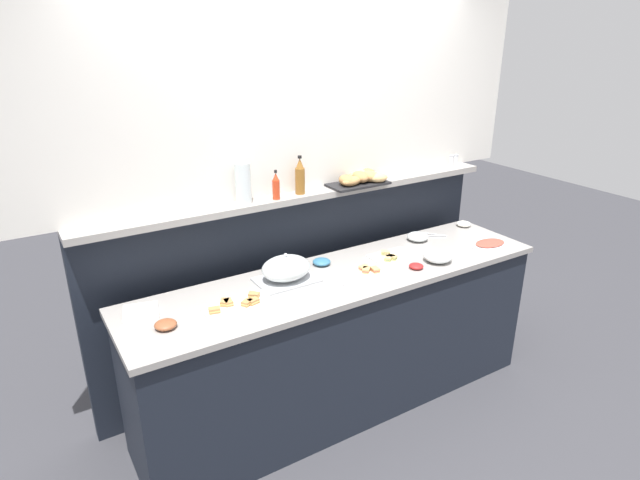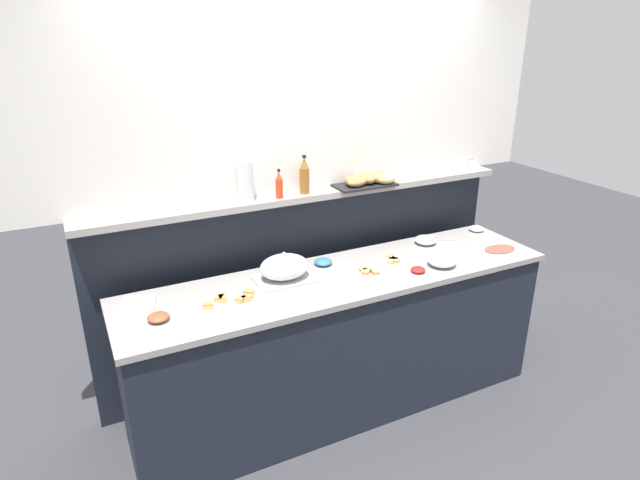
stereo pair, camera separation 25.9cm
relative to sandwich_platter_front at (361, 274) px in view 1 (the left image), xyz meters
name	(u,v)px [view 1 (the left image)]	position (x,y,z in m)	size (l,w,h in m)	color
ground_plane	(295,357)	(-0.08, 0.67, -0.93)	(12.00, 12.00, 0.00)	#38383D
buffet_counter	(342,342)	(-0.08, 0.07, -0.47)	(2.59, 0.63, 0.92)	black
back_ledge_unit	(302,279)	(-0.08, 0.56, -0.24)	(2.80, 0.22, 1.31)	black
upper_wall_panel	(297,83)	(-0.08, 0.58, 1.03)	(3.40, 0.08, 1.29)	white
sandwich_platter_front	(361,274)	(0.00, 0.00, 0.00)	(0.29, 0.17, 0.04)	white
sandwich_platter_rear	(238,304)	(-0.76, 0.03, 0.00)	(0.36, 0.19, 0.04)	white
sandwich_platter_side	(391,256)	(0.31, 0.11, 0.00)	(0.28, 0.18, 0.04)	white
cold_cuts_platter	(490,244)	(1.00, -0.07, 0.00)	(0.30, 0.20, 0.02)	silver
serving_cloche	(286,269)	(-0.40, 0.17, 0.06)	(0.34, 0.24, 0.17)	#B7BABF
glass_bowl_large	(418,237)	(0.65, 0.25, 0.02)	(0.14, 0.14, 0.06)	silver
glass_bowl_medium	(438,256)	(0.52, -0.08, 0.02)	(0.18, 0.18, 0.07)	silver
condiment_bowl_teal	(416,266)	(0.34, -0.09, 0.01)	(0.09, 0.09, 0.03)	red
condiment_bowl_red	(166,325)	(-1.14, 0.02, 0.01)	(0.11, 0.11, 0.04)	brown
condiment_bowl_dark	(322,262)	(-0.11, 0.25, 0.01)	(0.11, 0.11, 0.04)	teal
condiment_bowl_cream	(464,224)	(1.12, 0.28, 0.01)	(0.10, 0.10, 0.04)	silver
serving_tongs	(434,235)	(0.80, 0.26, 0.00)	(0.17, 0.16, 0.01)	#B7BABF
napkin_stack	(141,312)	(-1.20, 0.22, 0.00)	(0.17, 0.17, 0.02)	white
vinegar_bottle_amber	(300,177)	(-0.13, 0.48, 0.49)	(0.06, 0.06, 0.24)	#8E5B23
hot_sauce_bottle	(276,187)	(-0.30, 0.46, 0.46)	(0.04, 0.04, 0.18)	red
salt_shaker	(451,161)	(1.14, 0.48, 0.43)	(0.03, 0.03, 0.09)	white
pepper_shaker	(456,161)	(1.18, 0.48, 0.43)	(0.03, 0.03, 0.09)	white
bread_basket	(361,178)	(0.32, 0.47, 0.42)	(0.40, 0.27, 0.08)	black
water_carafe	(243,183)	(-0.50, 0.48, 0.50)	(0.09, 0.09, 0.24)	silver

